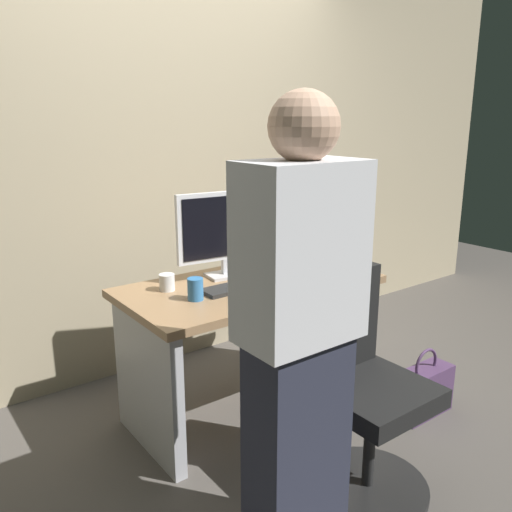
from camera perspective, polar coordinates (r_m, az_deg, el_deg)
ground_plane at (r=3.04m, az=-0.59°, el=-16.05°), size 9.00×9.00×0.00m
wall_back at (r=3.35m, az=-9.78°, el=13.63°), size 6.40×0.10×3.00m
desk at (r=2.81m, az=-0.62°, el=-7.33°), size 1.32×0.69×0.73m
office_chair at (r=2.34m, az=11.34°, el=-14.42°), size 0.52×0.52×0.94m
person_at_desk at (r=1.78m, az=4.65°, el=-9.06°), size 0.40×0.24×1.64m
monitor at (r=2.77m, az=-3.32°, el=2.89°), size 0.54×0.16×0.46m
keyboard at (r=2.64m, az=-1.52°, el=-3.22°), size 0.43×0.13×0.02m
mouse at (r=2.83m, az=3.04°, el=-1.86°), size 0.06×0.10×0.03m
cup_near_keyboard at (r=2.48m, az=-6.55°, el=-3.56°), size 0.07×0.07×0.10m
cup_by_monitor at (r=2.63m, az=-9.57°, el=-2.81°), size 0.08×0.08×0.08m
book_stack at (r=3.11m, az=3.95°, el=1.06°), size 0.24×0.18×0.20m
cell_phone at (r=2.89m, az=8.06°, el=-1.91°), size 0.12×0.16×0.01m
handbag at (r=3.06m, az=17.62°, el=-13.63°), size 0.34×0.14×0.38m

